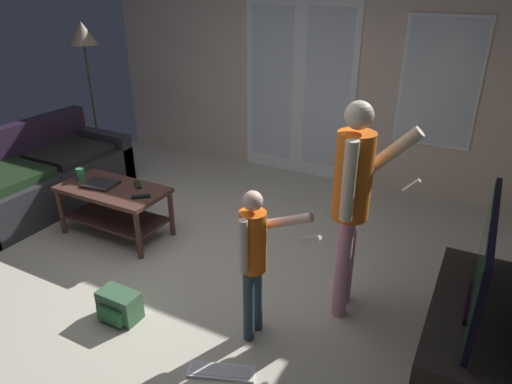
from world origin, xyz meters
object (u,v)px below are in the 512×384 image
object	(u,v)px
flat_screen_tv	(483,262)
loose_keyboard	(221,372)
leather_couch	(37,179)
floor_lamp	(83,41)
backpack	(119,306)
dvd_remote_slim	(141,197)
person_adult	(353,194)
coffee_table	(114,201)
laptop_closed	(101,184)
tv_remote_black	(138,185)
cup_near_edge	(81,174)
tv_stand	(465,338)
person_child	(255,253)

from	to	relation	value
flat_screen_tv	loose_keyboard	distance (m)	1.76
leather_couch	floor_lamp	bearing A→B (deg)	104.53
backpack	dvd_remote_slim	world-z (taller)	dvd_remote_slim
leather_couch	flat_screen_tv	world-z (taller)	flat_screen_tv
person_adult	loose_keyboard	world-z (taller)	person_adult
coffee_table	loose_keyboard	size ratio (longest dim) A/B	2.32
leather_couch	backpack	world-z (taller)	leather_couch
loose_keyboard	laptop_closed	distance (m)	2.30
coffee_table	flat_screen_tv	xyz separation A→B (m)	(3.21, -0.26, 0.45)
tv_remote_black	backpack	bearing A→B (deg)	-16.62
coffee_table	backpack	size ratio (longest dim) A/B	3.39
dvd_remote_slim	cup_near_edge	bearing A→B (deg)	137.58
loose_keyboard	dvd_remote_slim	distance (m)	1.84
laptop_closed	person_adult	bearing A→B (deg)	-8.05
tv_stand	leather_couch	bearing A→B (deg)	175.45
loose_keyboard	laptop_closed	bearing A→B (deg)	152.74
tv_stand	floor_lamp	bearing A→B (deg)	161.56
person_child	backpack	world-z (taller)	person_child
laptop_closed	coffee_table	bearing A→B (deg)	-3.20
coffee_table	floor_lamp	world-z (taller)	floor_lamp
floor_lamp	backpack	distance (m)	3.68
flat_screen_tv	tv_remote_black	size ratio (longest dim) A/B	7.01
laptop_closed	cup_near_edge	bearing A→B (deg)	170.96
person_child	cup_near_edge	bearing A→B (deg)	165.00
tv_stand	flat_screen_tv	xyz separation A→B (m)	(-0.00, 0.00, 0.57)
person_child	laptop_closed	bearing A→B (deg)	163.31
tv_stand	cup_near_edge	world-z (taller)	cup_near_edge
person_adult	laptop_closed	size ratio (longest dim) A/B	5.28
loose_keyboard	coffee_table	bearing A→B (deg)	150.80
person_adult	cup_near_edge	bearing A→B (deg)	179.34
dvd_remote_slim	backpack	bearing A→B (deg)	-99.94
flat_screen_tv	person_adult	xyz separation A→B (m)	(-0.87, 0.22, 0.16)
flat_screen_tv	laptop_closed	world-z (taller)	flat_screen_tv
person_child	dvd_remote_slim	size ratio (longest dim) A/B	6.65
person_adult	floor_lamp	distance (m)	4.18
leather_couch	coffee_table	xyz separation A→B (m)	(1.24, -0.09, 0.07)
person_child	tv_remote_black	distance (m)	1.86
coffee_table	dvd_remote_slim	size ratio (longest dim) A/B	6.23
tv_stand	tv_remote_black	world-z (taller)	tv_remote_black
floor_lamp	laptop_closed	distance (m)	2.25
person_adult	person_child	size ratio (longest dim) A/B	1.44
tv_stand	cup_near_edge	distance (m)	3.64
loose_keyboard	laptop_closed	size ratio (longest dim) A/B	1.48
coffee_table	flat_screen_tv	size ratio (longest dim) A/B	0.89
floor_lamp	backpack	size ratio (longest dim) A/B	5.93
person_adult	laptop_closed	bearing A→B (deg)	179.44
person_adult	laptop_closed	world-z (taller)	person_adult
leather_couch	person_child	size ratio (longest dim) A/B	1.78
tv_remote_black	leather_couch	bearing A→B (deg)	-137.70
cup_near_edge	tv_remote_black	distance (m)	0.62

